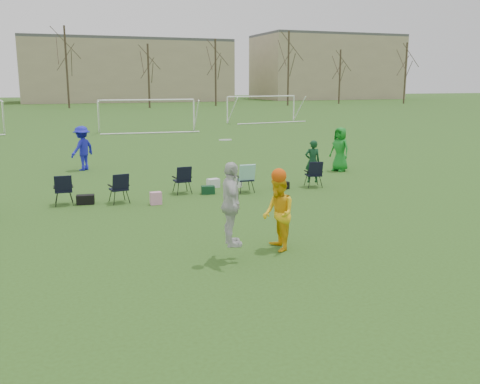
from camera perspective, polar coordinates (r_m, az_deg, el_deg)
name	(u,v)px	position (r m, az deg, el deg)	size (l,w,h in m)	color
ground	(243,277)	(10.79, 0.32, -9.02)	(260.00, 260.00, 0.00)	#2D4F18
fielder_blue	(82,148)	(24.26, -16.47, 4.49)	(1.24, 0.71, 1.92)	#191BBC
fielder_green_far	(340,149)	(23.47, 10.61, 4.51)	(0.92, 0.60, 1.89)	#167E22
center_contest	(257,209)	(11.80, 1.80, -1.79)	(1.92, 1.35, 2.66)	silver
sideline_setup	(209,179)	(18.39, -3.33, 1.37)	(9.40, 2.32, 1.71)	#0F391E
goal_mid	(147,106)	(42.18, -9.89, 9.00)	(7.40, 0.63, 2.46)	white
goal_right	(262,101)	(51.35, 2.33, 9.63)	(7.35, 1.14, 2.46)	white
tree_line	(69,72)	(79.40, -17.75, 12.13)	(110.28, 3.28, 11.40)	#382B21
building_row	(98,69)	(105.98, -14.87, 12.55)	(126.00, 16.00, 13.00)	tan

